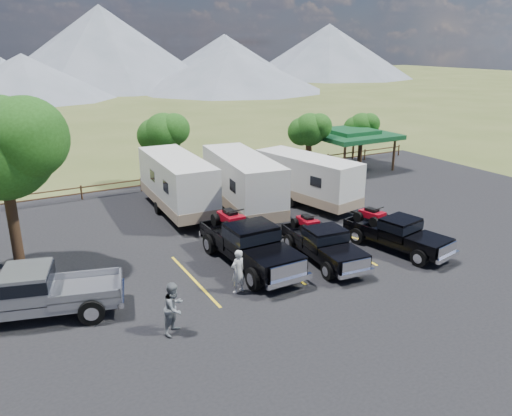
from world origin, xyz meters
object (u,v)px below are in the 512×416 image
tree_big_nw (0,148)px  rig_center (323,242)px  pickup_silver (34,292)px  person_b (174,308)px  trailer_center (242,183)px  rig_left (249,242)px  trailer_right (307,180)px  rig_right (396,232)px  person_a (238,271)px  pavilion (350,134)px  trailer_left (177,184)px

tree_big_nw → rig_center: size_ratio=1.38×
pickup_silver → person_b: pickup_silver is taller
tree_big_nw → pickup_silver: bearing=-87.7°
trailer_center → pickup_silver: (-12.41, -7.09, -0.80)m
rig_center → trailer_center: 8.09m
rig_left → trailer_right: 9.64m
tree_big_nw → rig_right: bearing=-21.9°
rig_right → trailer_center: trailer_center is taller
person_a → rig_center: bearing=176.7°
tree_big_nw → pavilion: 26.91m
person_a → rig_left: bearing=-141.4°
trailer_right → pickup_silver: (-16.62, -6.42, -0.62)m
rig_right → person_b: (-12.21, -1.85, 0.06)m
rig_center → pickup_silver: bearing=-179.4°
rig_left → person_a: (-1.67, -2.20, -0.15)m
trailer_right → pickup_silver: size_ratio=1.32×
tree_big_nw → person_b: (4.42, -8.54, -4.59)m
trailer_left → rig_center: bearing=-68.0°
pavilion → rig_right: 17.26m
person_a → trailer_center: bearing=-132.8°
pickup_silver → person_a: size_ratio=3.65×
person_b → trailer_center: bearing=15.2°
trailer_left → person_a: (-1.44, -10.85, -0.84)m
pavilion → trailer_right: bearing=-142.9°
rig_left → rig_center: rig_left is taller
tree_big_nw → trailer_right: 17.33m
pavilion → person_b: (-21.13, -16.52, -1.78)m
tree_big_nw → rig_center: 14.78m
pickup_silver → rig_right: bearing=99.3°
trailer_left → rig_right: bearing=-52.4°
tree_big_nw → trailer_center: 13.31m
pavilion → person_a: bearing=-140.0°
pickup_silver → person_a: pickup_silver is taller
rig_left → pickup_silver: rig_left is taller
trailer_left → pickup_silver: 12.69m
pavilion → rig_right: (-8.92, -14.66, -1.84)m
person_b → person_a: bearing=-11.4°
rig_right → pickup_silver: 16.51m
pavilion → rig_left: pavilion is taller
rig_right → trailer_center: 9.66m
pavilion → trailer_left: bearing=-166.0°
rig_left → rig_center: size_ratio=1.20×
person_b → pavilion: bearing=0.9°
rig_left → trailer_center: (3.21, 6.80, 0.73)m
trailer_right → person_a: 12.35m
pickup_silver → person_b: 5.48m
trailer_right → person_b: 15.90m
tree_big_nw → rig_center: tree_big_nw is taller
rig_left → rig_right: rig_left is taller
trailer_left → tree_big_nw: bearing=-154.5°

